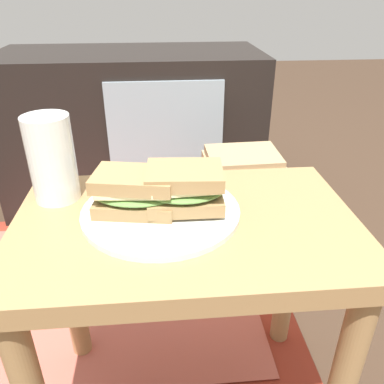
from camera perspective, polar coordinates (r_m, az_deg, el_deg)
name	(u,v)px	position (r m, az deg, el deg)	size (l,w,h in m)	color
side_table	(186,264)	(0.69, -0.86, -10.40)	(0.56, 0.36, 0.46)	#A37A4C
tv_cabinet	(134,129)	(1.57, -8.43, 9.14)	(0.96, 0.46, 0.58)	black
area_rug	(104,290)	(1.21, -12.75, -13.73)	(1.05, 0.81, 0.01)	maroon
plate	(161,211)	(0.65, -4.56, -2.80)	(0.26, 0.26, 0.01)	silver
sandwich_front	(135,192)	(0.63, -8.31, 0.04)	(0.15, 0.11, 0.07)	#9E7A4C
sandwich_back	(185,187)	(0.63, -1.06, 0.67)	(0.13, 0.10, 0.07)	#9E7A4C
beer_glass	(52,161)	(0.71, -19.74, 4.30)	(0.08, 0.08, 0.15)	silver
paper_bag	(239,215)	(1.16, 6.91, -3.42)	(0.21, 0.17, 0.40)	tan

